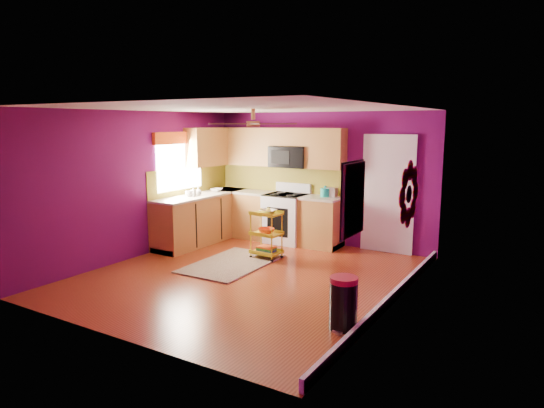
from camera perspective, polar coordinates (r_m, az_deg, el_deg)
The scene contains 18 objects.
ground at distance 7.43m, azimuth -2.97°, elevation -8.47°, with size 5.00×5.00×0.00m, color maroon.
room_envelope at distance 7.08m, azimuth -2.90°, elevation 4.16°, with size 4.54×5.04×2.52m.
lower_cabinets at distance 9.51m, azimuth -3.56°, elevation -1.77°, with size 2.81×2.31×0.94m.
electric_range at distance 9.38m, azimuth 1.68°, elevation -1.61°, with size 0.76×0.66×1.13m.
upper_cabinetry at distance 9.58m, azimuth -1.91°, elevation 6.55°, with size 2.80×2.30×1.26m.
left_window at distance 9.29m, azimuth -10.82°, elevation 5.91°, with size 0.08×1.35×1.08m.
panel_door at distance 8.81m, azimuth 13.48°, elevation 0.97°, with size 0.95×0.11×2.15m.
right_wall_art at distance 5.84m, azimuth 13.38°, elevation 0.90°, with size 0.04×2.74×1.04m.
ceiling_fan at distance 7.24m, azimuth -2.22°, elevation 9.49°, with size 1.01×1.01×0.26m.
shag_rug at distance 8.04m, azimuth -4.77°, elevation -6.99°, with size 1.06×1.73×0.02m, color black.
rolling_cart at distance 8.24m, azimuth -0.64°, elevation -3.36°, with size 0.51×0.39×0.89m.
trash_can at distance 5.59m, azimuth 8.39°, elevation -11.46°, with size 0.41×0.41×0.60m.
teal_kettle at distance 9.02m, azimuth 6.28°, elevation 1.37°, with size 0.18×0.18×0.21m.
toaster at distance 9.03m, azimuth 6.93°, elevation 1.40°, with size 0.22×0.15×0.18m, color beige.
soap_bottle_a at distance 9.15m, azimuth -9.23°, elevation 1.46°, with size 0.08×0.08×0.18m, color #EA3F72.
soap_bottle_b at distance 9.27m, azimuth -8.66°, elevation 1.52°, with size 0.13×0.13×0.16m, color white.
counter_dish at distance 9.78m, azimuth -6.56°, elevation 1.67°, with size 0.23×0.23×0.06m, color white.
counter_cup at distance 9.15m, azimuth -9.75°, elevation 1.22°, with size 0.14×0.14×0.11m, color white.
Camera 1 is at (3.98, -5.84, 2.29)m, focal length 32.00 mm.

